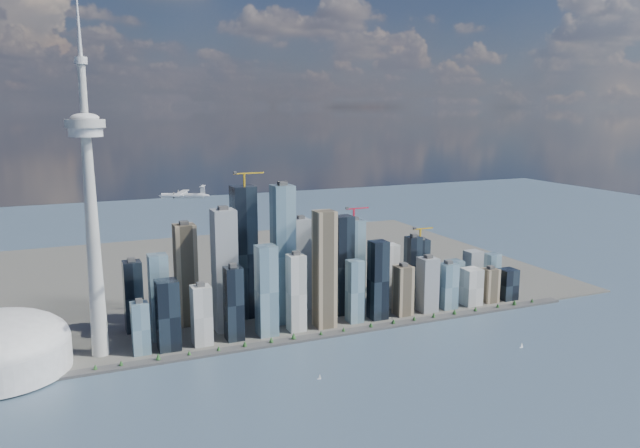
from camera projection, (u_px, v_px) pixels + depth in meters
name	position (u px, v px, depth m)	size (l,w,h in m)	color
ground	(366.00, 407.00, 797.95)	(4000.00, 4000.00, 0.00)	#385363
seawall	(296.00, 340.00, 1023.43)	(1100.00, 22.00, 4.00)	#383838
land	(226.00, 274.00, 1430.07)	(1400.00, 900.00, 3.00)	#4C4C47
shoreline_trees	(296.00, 336.00, 1022.18)	(960.53, 7.20, 8.80)	#3F2D1E
skyscraper_cluster	(310.00, 276.00, 1110.13)	(736.00, 142.00, 265.00)	black
needle_tower	(91.00, 205.00, 918.40)	(56.00, 56.00, 550.50)	#ABACA6
airplane	(184.00, 195.00, 857.82)	(67.62, 60.72, 17.40)	silver
sailboat_west	(320.00, 377.00, 879.56)	(6.07, 2.16, 8.39)	white
sailboat_east	(522.00, 346.00, 995.28)	(6.92, 2.58, 9.55)	white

